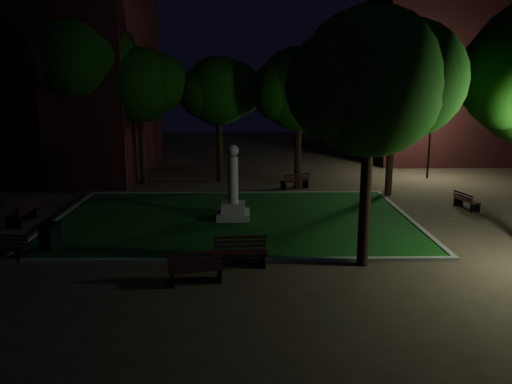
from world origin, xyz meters
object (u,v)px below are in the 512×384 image
bench_far_side (295,181)px  trash_bin (50,237)px  monument (233,199)px  bench_left_side (23,213)px  bench_near_right (240,253)px  bench_west_near (5,249)px  bench_right_side (466,201)px  bench_near_left (195,269)px

bench_far_side → trash_bin: bearing=22.2°
monument → bench_left_side: 8.88m
bench_left_side → trash_bin: bearing=34.6°
bench_near_right → bench_west_near: (-7.92, 0.68, -0.05)m
bench_right_side → monument: bearing=87.8°
monument → trash_bin: bearing=-148.3°
bench_west_near → bench_left_side: bearing=117.7°
bench_west_near → bench_right_side: bearing=30.4°
bench_west_near → bench_left_side: (-1.32, 4.38, 0.07)m
bench_far_side → bench_left_side: bearing=4.4°
bench_near_left → bench_left_side: (-7.92, 6.41, 0.05)m
bench_near_right → trash_bin: 6.91m
bench_near_left → bench_far_side: 13.86m
monument → bench_left_side: bearing=-177.5°
bench_west_near → monument: bearing=43.2°
bench_near_left → bench_left_side: bench_left_side is taller
bench_near_right → trash_bin: (-6.73, 1.54, 0.08)m
monument → trash_bin: size_ratio=3.11×
bench_near_right → bench_far_side: bench_near_right is taller
monument → bench_near_left: size_ratio=1.89×
bench_near_right → bench_far_side: (2.89, 11.85, -0.03)m
bench_left_side → bench_right_side: 19.85m
bench_right_side → bench_west_near: bearing=98.1°
monument → bench_right_side: (10.88, 1.76, -0.58)m
monument → bench_near_left: (-0.94, -6.81, -0.54)m
bench_far_side → trash_bin: size_ratio=1.65×
monument → bench_right_side: bearing=9.2°
bench_west_near → bench_left_side: 4.58m
bench_near_right → bench_far_side: bearing=73.4°
bench_left_side → bench_near_left: bearing=50.1°
monument → bench_west_near: 8.94m
trash_bin → bench_right_side: bearing=18.2°
bench_near_left → bench_near_right: bearing=33.0°
bench_right_side → bench_far_side: size_ratio=0.89×
monument → trash_bin: monument is taller
monument → bench_far_side: (3.27, 6.40, -0.54)m
bench_right_side → bench_left_side: bearing=84.8°
bench_near_left → trash_bin: trash_bin is taller
bench_right_side → bench_near_right: bearing=113.1°
bench_west_near → bench_near_left: bearing=-6.3°
monument → bench_near_left: bearing=-97.9°
bench_near_right → bench_near_left: bearing=-137.3°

